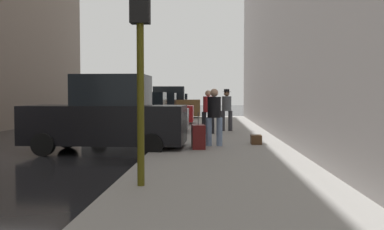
% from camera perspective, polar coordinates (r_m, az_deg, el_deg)
% --- Properties ---
extents(ground_plane, '(120.00, 120.00, 0.00)m').
position_cam_1_polar(ground_plane, '(12.65, -24.19, -5.15)').
color(ground_plane, black).
extents(sidewalk, '(4.00, 40.00, 0.15)m').
position_cam_1_polar(sidewalk, '(11.29, 4.24, -5.45)').
color(sidewalk, gray).
rests_on(sidewalk, ground_plane).
extents(parked_black_suv, '(4.65, 2.16, 2.25)m').
position_cam_1_polar(parked_black_suv, '(12.68, -11.22, -0.26)').
color(parked_black_suv, black).
rests_on(parked_black_suv, ground_plane).
extents(parked_gray_coupe, '(4.22, 2.09, 1.79)m').
position_cam_1_polar(parked_gray_coupe, '(17.87, -7.14, 0.01)').
color(parked_gray_coupe, slate).
rests_on(parked_gray_coupe, ground_plane).
extents(parked_red_hatchback, '(4.23, 2.11, 1.79)m').
position_cam_1_polar(parked_red_hatchback, '(22.97, -4.95, 0.61)').
color(parked_red_hatchback, '#B2191E').
rests_on(parked_red_hatchback, ground_plane).
extents(parked_bronze_suv, '(4.66, 2.18, 2.25)m').
position_cam_1_polar(parked_bronze_suv, '(28.99, -3.37, 1.40)').
color(parked_bronze_suv, brown).
rests_on(parked_bronze_suv, ground_plane).
extents(parked_silver_sedan, '(4.24, 2.14, 1.79)m').
position_cam_1_polar(parked_silver_sedan, '(34.27, -2.44, 1.29)').
color(parked_silver_sedan, '#B7BABF').
rests_on(parked_silver_sedan, ground_plane).
extents(fire_hydrant, '(0.42, 0.22, 0.70)m').
position_cam_1_polar(fire_hydrant, '(18.85, -1.11, -0.90)').
color(fire_hydrant, red).
rests_on(fire_hydrant, sidewalk).
extents(traffic_light, '(0.32, 0.32, 3.60)m').
position_cam_1_polar(traffic_light, '(7.26, -6.92, 11.29)').
color(traffic_light, '#514C0F').
rests_on(traffic_light, sidewalk).
extents(pedestrian_in_jeans, '(0.50, 0.40, 1.71)m').
position_cam_1_polar(pedestrian_in_jeans, '(12.79, 2.97, 0.13)').
color(pedestrian_in_jeans, '#728CB2').
rests_on(pedestrian_in_jeans, sidewalk).
extents(pedestrian_in_red_jacket, '(0.52, 0.44, 1.71)m').
position_cam_1_polar(pedestrian_in_red_jacket, '(16.88, 2.16, 0.75)').
color(pedestrian_in_red_jacket, black).
rests_on(pedestrian_in_red_jacket, sidewalk).
extents(pedestrian_with_beanie, '(0.51, 0.43, 1.78)m').
position_cam_1_polar(pedestrian_with_beanie, '(18.22, 4.64, 0.98)').
color(pedestrian_with_beanie, '#333338').
rests_on(pedestrian_with_beanie, sidewalk).
extents(rolling_suitcase, '(0.43, 0.60, 1.04)m').
position_cam_1_polar(rolling_suitcase, '(12.12, 0.84, -2.91)').
color(rolling_suitcase, '#591414').
rests_on(rolling_suitcase, sidewalk).
extents(duffel_bag, '(0.32, 0.44, 0.28)m').
position_cam_1_polar(duffel_bag, '(13.42, 8.55, -3.26)').
color(duffel_bag, '#472D19').
rests_on(duffel_bag, sidewalk).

